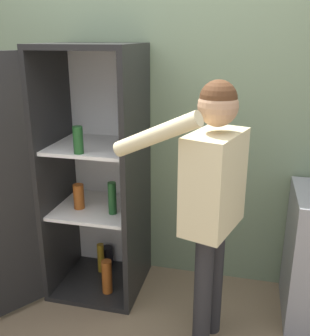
% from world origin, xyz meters
% --- Properties ---
extents(wall_back, '(7.00, 0.06, 2.55)m').
position_xyz_m(wall_back, '(0.00, 0.98, 1.27)').
color(wall_back, gray).
rests_on(wall_back, ground_plane).
extents(refrigerator, '(1.03, 1.14, 1.77)m').
position_xyz_m(refrigerator, '(-0.44, 0.55, 0.87)').
color(refrigerator, black).
rests_on(refrigerator, ground_plane).
extents(person, '(0.72, 0.54, 1.61)m').
position_xyz_m(person, '(0.53, 0.25, 1.02)').
color(person, '#262628').
rests_on(person, ground_plane).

